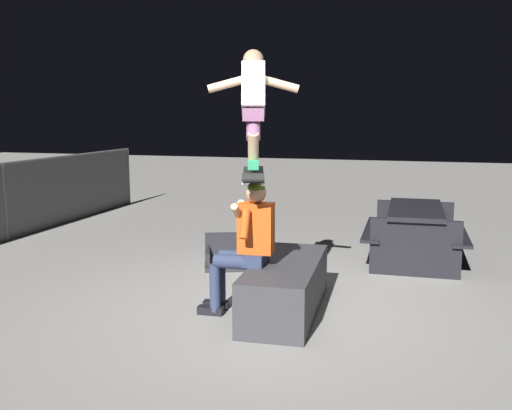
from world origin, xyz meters
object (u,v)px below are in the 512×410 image
object	(u,v)px
skateboard	(253,175)
picnic_table_back	(415,226)
person_sitting_on_ledge	(245,240)
skater_airborne	(253,103)
ledge_box_main	(286,287)
kicker_ramp	(231,258)

from	to	relation	value
skateboard	picnic_table_back	bearing A→B (deg)	-29.71
person_sitting_on_ledge	skater_airborne	bearing A→B (deg)	-53.85
ledge_box_main	picnic_table_back	world-z (taller)	picnic_table_back
ledge_box_main	skater_airborne	world-z (taller)	skater_airborne
skateboard	kicker_ramp	size ratio (longest dim) A/B	0.88
picnic_table_back	ledge_box_main	bearing A→B (deg)	153.56
person_sitting_on_ledge	kicker_ramp	bearing A→B (deg)	22.68
picnic_table_back	skater_airborne	bearing A→B (deg)	149.52
ledge_box_main	skateboard	size ratio (longest dim) A/B	1.67
person_sitting_on_ledge	skateboard	bearing A→B (deg)	-92.75
ledge_box_main	kicker_ramp	size ratio (longest dim) A/B	1.46
person_sitting_on_ledge	picnic_table_back	distance (m)	3.11
person_sitting_on_ledge	picnic_table_back	size ratio (longest dim) A/B	0.78
kicker_ramp	picnic_table_back	xyz separation A→B (m)	(0.77, -2.38, 0.43)
skater_airborne	skateboard	bearing A→B (deg)	-163.74
skateboard	skater_airborne	world-z (taller)	skater_airborne
person_sitting_on_ledge	skater_airborne	distance (m)	1.35
person_sitting_on_ledge	kicker_ramp	distance (m)	2.15
ledge_box_main	picnic_table_back	xyz separation A→B (m)	(2.47, -1.23, 0.24)
person_sitting_on_ledge	ledge_box_main	bearing A→B (deg)	-63.87
kicker_ramp	skateboard	bearing A→B (deg)	-155.20
skateboard	picnic_table_back	size ratio (longest dim) A/B	0.60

